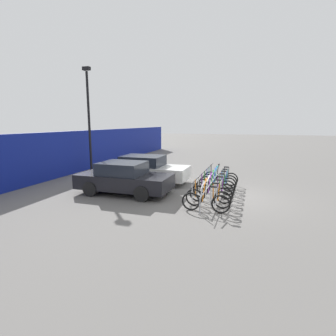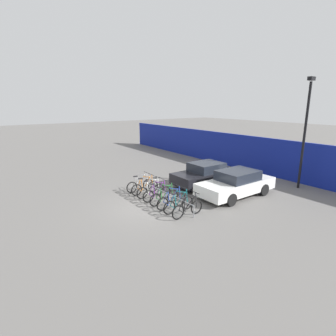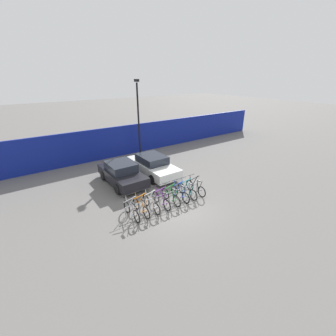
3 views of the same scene
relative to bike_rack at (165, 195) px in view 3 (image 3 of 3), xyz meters
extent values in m
plane|color=#605E5B|center=(0.17, -0.68, -0.50)|extent=(120.00, 120.00, 0.00)
cube|color=navy|center=(0.17, 8.82, 0.79)|extent=(36.00, 0.16, 2.59)
cylinder|color=gray|center=(0.00, 0.00, 0.05)|extent=(4.72, 0.04, 0.04)
cylinder|color=gray|center=(-2.36, 0.00, -0.22)|extent=(0.04, 0.04, 0.55)
cylinder|color=gray|center=(2.36, 0.00, -0.22)|extent=(0.04, 0.04, 0.55)
torus|color=black|center=(-2.11, -0.68, -0.17)|extent=(0.06, 0.66, 0.66)
torus|color=black|center=(-2.11, 0.38, -0.17)|extent=(0.06, 0.66, 0.66)
cylinder|color=#B7B7BC|center=(-2.11, 0.01, 0.15)|extent=(0.60, 0.04, 0.76)
cylinder|color=#B7B7BC|center=(-2.11, -0.04, 0.46)|extent=(0.68, 0.04, 0.16)
cylinder|color=#B7B7BC|center=(-2.11, -0.33, 0.09)|extent=(0.14, 0.04, 0.63)
cylinder|color=#B7B7BC|center=(-2.11, -0.53, 0.12)|extent=(0.32, 0.03, 0.58)
cylinder|color=#B7B7BC|center=(-2.11, -0.48, -0.19)|extent=(0.40, 0.03, 0.08)
cylinder|color=#B7B7BC|center=(-2.11, 0.33, 0.18)|extent=(0.12, 0.04, 0.69)
cylinder|color=black|center=(-2.11, 0.29, 0.54)|extent=(0.52, 0.03, 0.03)
cube|color=black|center=(-2.11, -0.42, 0.43)|extent=(0.10, 0.22, 0.05)
torus|color=black|center=(-1.57, -0.68, -0.17)|extent=(0.06, 0.66, 0.66)
torus|color=black|center=(-1.57, 0.38, -0.17)|extent=(0.06, 0.66, 0.66)
cylinder|color=orange|center=(-1.57, 0.01, 0.15)|extent=(0.60, 0.04, 0.76)
cylinder|color=orange|center=(-1.57, -0.04, 0.46)|extent=(0.68, 0.04, 0.16)
cylinder|color=orange|center=(-1.57, -0.33, 0.09)|extent=(0.14, 0.04, 0.63)
cylinder|color=orange|center=(-1.57, -0.53, 0.12)|extent=(0.32, 0.03, 0.58)
cylinder|color=orange|center=(-1.57, -0.48, -0.19)|extent=(0.40, 0.03, 0.08)
cylinder|color=orange|center=(-1.57, 0.33, 0.18)|extent=(0.12, 0.04, 0.69)
cylinder|color=black|center=(-1.57, 0.29, 0.54)|extent=(0.52, 0.03, 0.03)
cube|color=black|center=(-1.57, -0.42, 0.43)|extent=(0.10, 0.22, 0.05)
torus|color=black|center=(-0.97, -0.68, -0.17)|extent=(0.06, 0.66, 0.66)
torus|color=black|center=(-0.97, 0.38, -0.17)|extent=(0.06, 0.66, 0.66)
cylinder|color=silver|center=(-0.97, 0.01, 0.15)|extent=(0.60, 0.04, 0.76)
cylinder|color=silver|center=(-0.97, -0.04, 0.46)|extent=(0.68, 0.04, 0.16)
cylinder|color=silver|center=(-0.97, -0.33, 0.09)|extent=(0.14, 0.04, 0.63)
cylinder|color=silver|center=(-0.97, -0.53, 0.12)|extent=(0.32, 0.03, 0.58)
cylinder|color=silver|center=(-0.97, -0.48, -0.19)|extent=(0.40, 0.03, 0.08)
cylinder|color=silver|center=(-0.97, 0.33, 0.18)|extent=(0.12, 0.04, 0.69)
cylinder|color=black|center=(-0.97, 0.29, 0.54)|extent=(0.52, 0.03, 0.03)
cube|color=black|center=(-0.97, -0.42, 0.43)|extent=(0.10, 0.22, 0.05)
torus|color=black|center=(-0.34, -0.68, -0.17)|extent=(0.06, 0.66, 0.66)
torus|color=black|center=(-0.34, 0.38, -0.17)|extent=(0.06, 0.66, 0.66)
cylinder|color=#752D99|center=(-0.34, 0.01, 0.15)|extent=(0.60, 0.04, 0.76)
cylinder|color=#752D99|center=(-0.34, -0.04, 0.46)|extent=(0.68, 0.04, 0.16)
cylinder|color=#752D99|center=(-0.34, -0.33, 0.09)|extent=(0.14, 0.04, 0.63)
cylinder|color=#752D99|center=(-0.34, -0.53, 0.12)|extent=(0.32, 0.03, 0.58)
cylinder|color=#752D99|center=(-0.34, -0.48, -0.19)|extent=(0.40, 0.03, 0.08)
cylinder|color=#752D99|center=(-0.34, 0.33, 0.18)|extent=(0.12, 0.04, 0.69)
cylinder|color=black|center=(-0.34, 0.29, 0.54)|extent=(0.52, 0.03, 0.03)
cube|color=black|center=(-0.34, -0.42, 0.43)|extent=(0.10, 0.22, 0.05)
torus|color=black|center=(0.30, -0.68, -0.17)|extent=(0.06, 0.66, 0.66)
torus|color=black|center=(0.30, 0.38, -0.17)|extent=(0.06, 0.66, 0.66)
cylinder|color=#288438|center=(0.30, 0.01, 0.15)|extent=(0.60, 0.04, 0.76)
cylinder|color=#288438|center=(0.30, -0.04, 0.46)|extent=(0.68, 0.04, 0.16)
cylinder|color=#288438|center=(0.30, -0.33, 0.09)|extent=(0.14, 0.04, 0.63)
cylinder|color=#288438|center=(0.30, -0.53, 0.12)|extent=(0.32, 0.03, 0.58)
cylinder|color=#288438|center=(0.30, -0.48, -0.19)|extent=(0.40, 0.03, 0.08)
cylinder|color=#288438|center=(0.30, 0.33, 0.18)|extent=(0.12, 0.04, 0.69)
cylinder|color=black|center=(0.30, 0.29, 0.54)|extent=(0.52, 0.03, 0.03)
cube|color=black|center=(0.30, -0.42, 0.43)|extent=(0.10, 0.22, 0.05)
torus|color=black|center=(0.92, -0.68, -0.17)|extent=(0.06, 0.66, 0.66)
torus|color=black|center=(0.92, 0.38, -0.17)|extent=(0.06, 0.66, 0.66)
cylinder|color=#284CB7|center=(0.92, 0.01, 0.15)|extent=(0.60, 0.04, 0.76)
cylinder|color=#284CB7|center=(0.92, -0.04, 0.46)|extent=(0.68, 0.04, 0.16)
cylinder|color=#284CB7|center=(0.92, -0.33, 0.09)|extent=(0.14, 0.04, 0.63)
cylinder|color=#284CB7|center=(0.92, -0.53, 0.12)|extent=(0.32, 0.03, 0.58)
cylinder|color=#284CB7|center=(0.92, -0.48, -0.19)|extent=(0.40, 0.03, 0.08)
cylinder|color=#284CB7|center=(0.92, 0.33, 0.18)|extent=(0.12, 0.04, 0.69)
cylinder|color=black|center=(0.92, 0.29, 0.54)|extent=(0.52, 0.03, 0.03)
cube|color=black|center=(0.92, -0.42, 0.43)|extent=(0.10, 0.22, 0.05)
torus|color=black|center=(1.47, -0.68, -0.17)|extent=(0.06, 0.66, 0.66)
torus|color=black|center=(1.47, 0.38, -0.17)|extent=(0.06, 0.66, 0.66)
cylinder|color=#197A7F|center=(1.47, 0.01, 0.15)|extent=(0.60, 0.04, 0.76)
cylinder|color=#197A7F|center=(1.47, -0.04, 0.46)|extent=(0.68, 0.04, 0.16)
cylinder|color=#197A7F|center=(1.47, -0.33, 0.09)|extent=(0.14, 0.04, 0.63)
cylinder|color=#197A7F|center=(1.47, -0.53, 0.12)|extent=(0.32, 0.03, 0.58)
cylinder|color=#197A7F|center=(1.47, -0.48, -0.19)|extent=(0.40, 0.03, 0.08)
cylinder|color=#197A7F|center=(1.47, 0.33, 0.18)|extent=(0.12, 0.04, 0.69)
cylinder|color=black|center=(1.47, 0.29, 0.54)|extent=(0.52, 0.03, 0.03)
cube|color=black|center=(1.47, -0.42, 0.43)|extent=(0.10, 0.22, 0.05)
torus|color=black|center=(2.11, -0.68, -0.17)|extent=(0.06, 0.66, 0.66)
torus|color=black|center=(2.11, 0.38, -0.17)|extent=(0.06, 0.66, 0.66)
cylinder|color=black|center=(2.11, 0.01, 0.15)|extent=(0.60, 0.04, 0.76)
cylinder|color=black|center=(2.11, -0.04, 0.46)|extent=(0.68, 0.04, 0.16)
cylinder|color=black|center=(2.11, -0.33, 0.09)|extent=(0.14, 0.04, 0.63)
cylinder|color=black|center=(2.11, -0.53, 0.12)|extent=(0.32, 0.03, 0.58)
cylinder|color=black|center=(2.11, -0.48, -0.19)|extent=(0.40, 0.03, 0.08)
cylinder|color=black|center=(2.11, 0.33, 0.18)|extent=(0.12, 0.04, 0.69)
cylinder|color=black|center=(2.11, 0.29, 0.54)|extent=(0.52, 0.03, 0.03)
cube|color=black|center=(2.11, -0.42, 0.43)|extent=(0.10, 0.22, 0.05)
cube|color=black|center=(-0.83, 3.65, 0.07)|extent=(1.80, 4.10, 0.62)
cube|color=#1E232D|center=(-0.83, 3.75, 0.64)|extent=(1.58, 1.88, 0.52)
cylinder|color=black|center=(-1.68, 4.84, -0.18)|extent=(0.20, 0.64, 0.64)
cylinder|color=black|center=(0.03, 4.84, -0.18)|extent=(0.20, 0.64, 0.64)
cylinder|color=black|center=(-1.68, 2.46, -0.18)|extent=(0.20, 0.64, 0.64)
cylinder|color=black|center=(0.03, 2.46, -0.18)|extent=(0.20, 0.64, 0.64)
cube|color=silver|center=(1.53, 3.69, 0.07)|extent=(1.80, 4.52, 0.62)
cube|color=#1E232D|center=(1.53, 3.81, 0.64)|extent=(1.58, 2.08, 0.52)
cylinder|color=black|center=(0.68, 5.00, -0.18)|extent=(0.20, 0.64, 0.64)
cylinder|color=black|center=(2.39, 5.00, -0.18)|extent=(0.20, 0.64, 0.64)
cylinder|color=black|center=(0.68, 2.38, -0.18)|extent=(0.20, 0.64, 0.64)
cylinder|color=black|center=(2.39, 2.38, -0.18)|extent=(0.20, 0.64, 0.64)
cylinder|color=black|center=(2.78, 7.83, 2.52)|extent=(0.14, 0.14, 6.03)
cube|color=black|center=(2.78, 7.83, 5.68)|extent=(0.24, 0.44, 0.20)
camera|label=1|loc=(-10.88, -1.66, 2.60)|focal=28.00mm
camera|label=2|loc=(10.36, -7.09, 4.37)|focal=28.00mm
camera|label=3|loc=(-6.09, -8.85, 6.03)|focal=24.00mm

